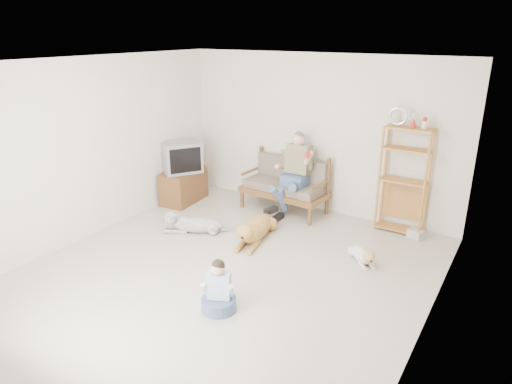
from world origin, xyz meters
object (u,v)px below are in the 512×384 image
Objects in this scene: loveseat at (286,184)px; tv_stand at (183,186)px; golden_retriever at (255,229)px; etagere at (404,180)px.

loveseat is 1.93m from tv_stand.
tv_stand is 2.14m from golden_retriever.
etagere is 2.42m from golden_retriever.
loveseat is 1.64× the size of tv_stand.
golden_retriever is at bearing -24.62° from tv_stand.
tv_stand is at bearing -168.31° from etagere.
golden_retriever is (2.01, -0.71, -0.13)m from tv_stand.
loveseat is at bearing -175.89° from etagere.
tv_stand is at bearing -156.67° from loveseat.
etagere is at bearing 28.35° from golden_retriever.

